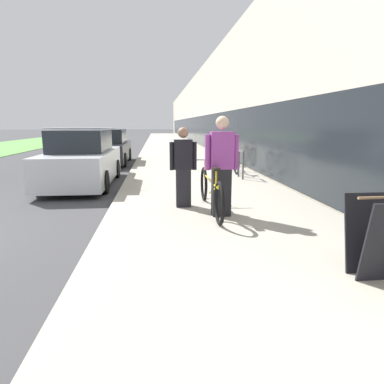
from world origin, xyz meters
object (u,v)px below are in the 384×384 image
(cruiser_bike_middle, at_px, (227,155))
(vintage_roadster_curbside, at_px, (108,148))
(sandwich_board_sign, at_px, (379,237))
(bike_rack_hoop, at_px, (241,161))
(person_rider, at_px, (222,167))
(cruiser_bike_nearest, at_px, (233,161))
(person_bystander, at_px, (183,167))
(parked_sedan_curbside, at_px, (82,160))
(tandem_bicycle, at_px, (211,191))

(cruiser_bike_middle, height_order, vintage_roadster_curbside, vintage_roadster_curbside)
(sandwich_board_sign, bearing_deg, bike_rack_hoop, 88.37)
(person_rider, relative_size, cruiser_bike_nearest, 0.96)
(person_bystander, relative_size, parked_sedan_curbside, 0.36)
(cruiser_bike_middle, xyz_separation_m, parked_sedan_curbside, (-5.02, -3.94, 0.22))
(parked_sedan_curbside, distance_m, vintage_roadster_curbside, 5.48)
(sandwich_board_sign, bearing_deg, tandem_bicycle, 114.28)
(person_rider, bearing_deg, vintage_roadster_curbside, 109.00)
(person_rider, bearing_deg, bike_rack_hoop, 71.65)
(bike_rack_hoop, xyz_separation_m, cruiser_bike_middle, (0.33, 3.77, -0.12))
(tandem_bicycle, height_order, parked_sedan_curbside, parked_sedan_curbside)
(person_rider, xyz_separation_m, bike_rack_hoop, (1.41, 4.26, -0.38))
(sandwich_board_sign, bearing_deg, vintage_roadster_curbside, 110.20)
(cruiser_bike_nearest, bearing_deg, vintage_roadster_curbside, 140.22)
(tandem_bicycle, height_order, vintage_roadster_curbside, vintage_roadster_curbside)
(person_rider, height_order, sandwich_board_sign, person_rider)
(tandem_bicycle, relative_size, person_bystander, 1.64)
(cruiser_bike_nearest, xyz_separation_m, vintage_roadster_curbside, (-4.76, 3.97, 0.21))
(vintage_roadster_curbside, bearing_deg, sandwich_board_sign, -69.80)
(parked_sedan_curbside, height_order, vintage_roadster_curbside, parked_sedan_curbside)
(person_rider, relative_size, bike_rack_hoop, 2.11)
(person_bystander, distance_m, parked_sedan_curbside, 4.28)
(person_bystander, xyz_separation_m, vintage_roadster_curbside, (-2.67, 8.83, -0.21))
(cruiser_bike_middle, xyz_separation_m, sandwich_board_sign, (-0.53, -10.73, 0.06))
(cruiser_bike_nearest, height_order, parked_sedan_curbside, parked_sedan_curbside)
(tandem_bicycle, distance_m, bike_rack_hoop, 4.24)
(cruiser_bike_nearest, distance_m, vintage_roadster_curbside, 6.20)
(person_rider, relative_size, person_bystander, 1.13)
(person_rider, xyz_separation_m, sandwich_board_sign, (1.22, -2.69, -0.44))
(tandem_bicycle, distance_m, cruiser_bike_nearest, 5.53)
(tandem_bicycle, distance_m, vintage_roadster_curbside, 9.78)
(cruiser_bike_middle, bearing_deg, parked_sedan_curbside, -141.91)
(cruiser_bike_nearest, relative_size, vintage_roadster_curbside, 0.41)
(vintage_roadster_curbside, bearing_deg, person_bystander, -73.18)
(person_bystander, xyz_separation_m, parked_sedan_curbside, (-2.65, 3.35, -0.18))
(cruiser_bike_middle, height_order, parked_sedan_curbside, parked_sedan_curbside)
(cruiser_bike_nearest, relative_size, parked_sedan_curbside, 0.42)
(person_bystander, bearing_deg, bike_rack_hoop, 59.82)
(person_bystander, bearing_deg, cruiser_bike_nearest, 66.72)
(person_rider, distance_m, parked_sedan_curbside, 5.26)
(tandem_bicycle, bearing_deg, vintage_roadster_curbside, 108.83)
(person_bystander, bearing_deg, tandem_bicycle, -41.22)
(person_rider, bearing_deg, sandwich_board_sign, -65.66)
(tandem_bicycle, bearing_deg, cruiser_bike_middle, 76.25)
(tandem_bicycle, relative_size, vintage_roadster_curbside, 0.58)
(tandem_bicycle, xyz_separation_m, parked_sedan_curbside, (-3.14, 3.78, 0.22))
(bike_rack_hoop, distance_m, sandwich_board_sign, 6.96)
(tandem_bicycle, distance_m, person_bystander, 0.76)
(person_rider, relative_size, vintage_roadster_curbside, 0.40)
(parked_sedan_curbside, bearing_deg, bike_rack_hoop, 1.99)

